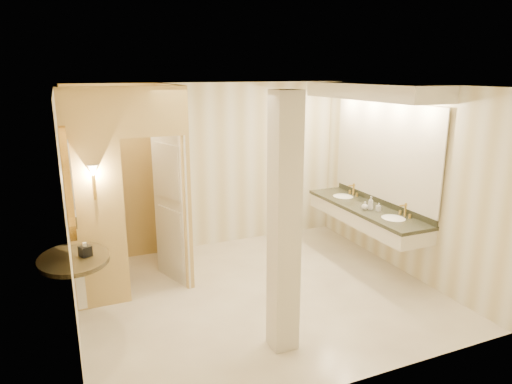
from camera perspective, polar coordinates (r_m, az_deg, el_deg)
floor at (r=6.23m, az=0.44°, el=-12.54°), size 4.50×4.50×0.00m
ceiling at (r=5.53m, az=0.49°, el=13.14°), size 4.50×4.50×0.00m
wall_back at (r=7.56m, az=-5.62°, el=3.21°), size 4.50×0.02×2.70m
wall_front at (r=4.07m, az=11.88°, el=-7.29°), size 4.50×0.02×2.70m
wall_left at (r=5.29m, az=-22.52°, el=-2.96°), size 0.02×4.00×2.70m
wall_right at (r=6.92m, az=17.81°, el=1.48°), size 0.02×4.00×2.70m
toilet_closet at (r=6.31m, az=-12.49°, el=0.93°), size 1.50×1.55×2.70m
wall_sconce at (r=5.62m, az=-19.70°, el=2.35°), size 0.14×0.14×0.42m
vanity at (r=7.00m, az=14.18°, el=4.21°), size 0.75×2.52×2.09m
console_shelf at (r=5.34m, az=-22.12°, el=-2.87°), size 0.96×0.96×1.93m
pillar at (r=4.61m, az=3.54°, el=-4.35°), size 0.27×0.27×2.70m
tissue_box at (r=5.45m, az=-20.56°, el=-6.92°), size 0.15×0.15×0.12m
toilet at (r=6.85m, az=-18.83°, el=-7.67°), size 0.53×0.73×0.67m
soap_bottle_a at (r=6.94m, az=15.07°, el=-1.82°), size 0.06×0.06×0.12m
soap_bottle_b at (r=6.96m, az=13.45°, el=-1.66°), size 0.11×0.11×0.12m
soap_bottle_c at (r=6.97m, az=14.14°, el=-1.34°), size 0.08×0.09×0.20m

